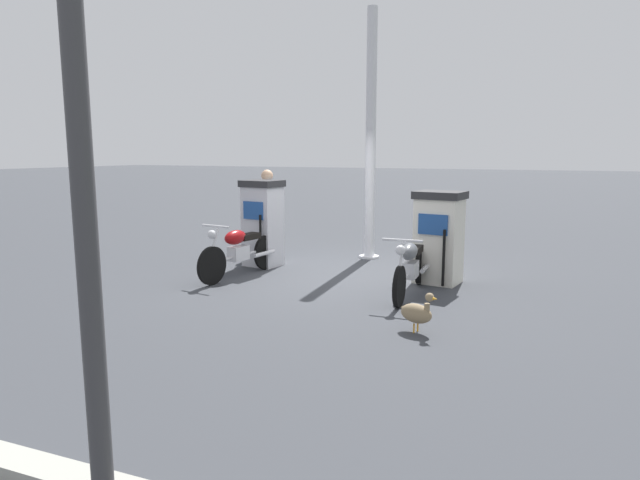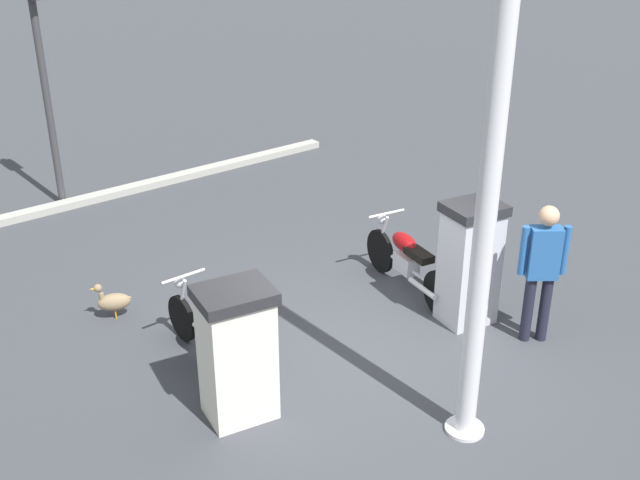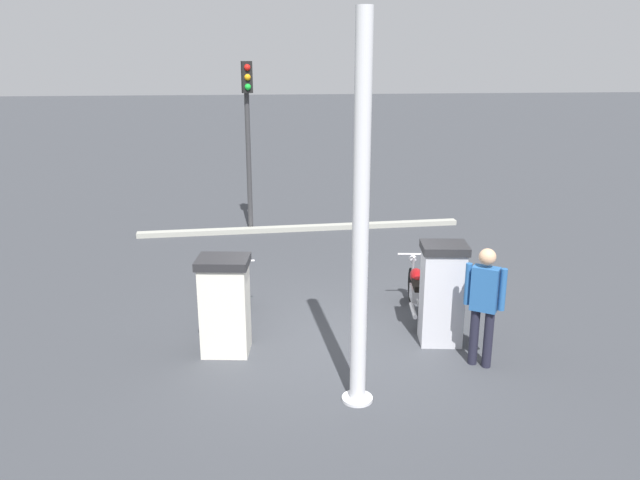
{
  "view_description": "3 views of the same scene",
  "coord_description": "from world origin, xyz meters",
  "px_view_note": "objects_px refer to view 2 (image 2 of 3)",
  "views": [
    {
      "loc": [
        8.52,
        3.53,
        2.1
      ],
      "look_at": [
        0.9,
        0.04,
        0.75
      ],
      "focal_mm": 30.93,
      "sensor_mm": 36.0,
      "label": 1
    },
    {
      "loc": [
        -6.01,
        4.71,
        5.11
      ],
      "look_at": [
        1.48,
        -0.57,
        0.75
      ],
      "focal_mm": 43.34,
      "sensor_mm": 36.0,
      "label": 2
    },
    {
      "loc": [
        -8.8,
        1.13,
        4.3
      ],
      "look_at": [
        1.18,
        0.08,
        1.29
      ],
      "focal_mm": 35.13,
      "sensor_mm": 36.0,
      "label": 3
    }
  ],
  "objects_px": {
    "fuel_pump_far": "(237,353)",
    "wandering_duck": "(113,301)",
    "roadside_traffic_light": "(40,39)",
    "motorcycle_far_pump": "(211,331)",
    "fuel_pump_near": "(469,263)",
    "motorcycle_near_pump": "(407,260)",
    "canopy_support_pole": "(485,222)",
    "attendant_person": "(542,265)"
  },
  "relations": [
    {
      "from": "attendant_person",
      "to": "roadside_traffic_light",
      "type": "distance_m",
      "value": 8.29
    },
    {
      "from": "canopy_support_pole",
      "to": "attendant_person",
      "type": "bearing_deg",
      "value": -68.31
    },
    {
      "from": "motorcycle_near_pump",
      "to": "wandering_duck",
      "type": "height_order",
      "value": "motorcycle_near_pump"
    },
    {
      "from": "attendant_person",
      "to": "fuel_pump_near",
      "type": "bearing_deg",
      "value": 23.7
    },
    {
      "from": "fuel_pump_near",
      "to": "canopy_support_pole",
      "type": "distance_m",
      "value": 2.66
    },
    {
      "from": "motorcycle_far_pump",
      "to": "attendant_person",
      "type": "relative_size",
      "value": 1.16
    },
    {
      "from": "fuel_pump_far",
      "to": "motorcycle_far_pump",
      "type": "relative_size",
      "value": 0.73
    },
    {
      "from": "fuel_pump_far",
      "to": "wandering_duck",
      "type": "distance_m",
      "value": 2.66
    },
    {
      "from": "attendant_person",
      "to": "canopy_support_pole",
      "type": "relative_size",
      "value": 0.37
    },
    {
      "from": "fuel_pump_near",
      "to": "canopy_support_pole",
      "type": "bearing_deg",
      "value": 135.3
    },
    {
      "from": "attendant_person",
      "to": "motorcycle_near_pump",
      "type": "bearing_deg",
      "value": 14.79
    },
    {
      "from": "fuel_pump_far",
      "to": "motorcycle_far_pump",
      "type": "bearing_deg",
      "value": -11.51
    },
    {
      "from": "fuel_pump_near",
      "to": "canopy_support_pole",
      "type": "xyz_separation_m",
      "value": [
        -1.55,
        1.54,
        1.51
      ]
    },
    {
      "from": "motorcycle_near_pump",
      "to": "motorcycle_far_pump",
      "type": "relative_size",
      "value": 0.99
    },
    {
      "from": "motorcycle_near_pump",
      "to": "attendant_person",
      "type": "relative_size",
      "value": 1.15
    },
    {
      "from": "fuel_pump_near",
      "to": "motorcycle_near_pump",
      "type": "xyz_separation_m",
      "value": [
        0.99,
        0.12,
        -0.34
      ]
    },
    {
      "from": "fuel_pump_far",
      "to": "attendant_person",
      "type": "xyz_separation_m",
      "value": [
        -0.8,
        -3.61,
        0.26
      ]
    },
    {
      "from": "roadside_traffic_light",
      "to": "motorcycle_far_pump",
      "type": "bearing_deg",
      "value": 178.27
    },
    {
      "from": "fuel_pump_near",
      "to": "canopy_support_pole",
      "type": "relative_size",
      "value": 0.33
    },
    {
      "from": "attendant_person",
      "to": "wandering_duck",
      "type": "relative_size",
      "value": 3.45
    },
    {
      "from": "roadside_traffic_light",
      "to": "canopy_support_pole",
      "type": "distance_m",
      "value": 8.29
    },
    {
      "from": "wandering_duck",
      "to": "roadside_traffic_light",
      "type": "distance_m",
      "value": 4.81
    },
    {
      "from": "fuel_pump_far",
      "to": "motorcycle_near_pump",
      "type": "distance_m",
      "value": 3.3
    },
    {
      "from": "motorcycle_far_pump",
      "to": "roadside_traffic_light",
      "type": "distance_m",
      "value": 6.13
    },
    {
      "from": "attendant_person",
      "to": "wandering_duck",
      "type": "distance_m",
      "value": 5.27
    },
    {
      "from": "fuel_pump_far",
      "to": "motorcycle_near_pump",
      "type": "height_order",
      "value": "fuel_pump_far"
    },
    {
      "from": "motorcycle_far_pump",
      "to": "wandering_duck",
      "type": "xyz_separation_m",
      "value": [
        1.64,
        0.53,
        -0.21
      ]
    },
    {
      "from": "motorcycle_near_pump",
      "to": "canopy_support_pole",
      "type": "relative_size",
      "value": 0.42
    },
    {
      "from": "attendant_person",
      "to": "motorcycle_far_pump",
      "type": "bearing_deg",
      "value": 62.85
    },
    {
      "from": "fuel_pump_near",
      "to": "motorcycle_near_pump",
      "type": "relative_size",
      "value": 0.79
    },
    {
      "from": "motorcycle_near_pump",
      "to": "fuel_pump_far",
      "type": "bearing_deg",
      "value": 107.52
    },
    {
      "from": "roadside_traffic_light",
      "to": "wandering_duck",
      "type": "bearing_deg",
      "value": 170.07
    },
    {
      "from": "fuel_pump_near",
      "to": "roadside_traffic_light",
      "type": "relative_size",
      "value": 0.39
    },
    {
      "from": "fuel_pump_far",
      "to": "motorcycle_near_pump",
      "type": "relative_size",
      "value": 0.74
    },
    {
      "from": "fuel_pump_far",
      "to": "roadside_traffic_light",
      "type": "height_order",
      "value": "roadside_traffic_light"
    },
    {
      "from": "roadside_traffic_light",
      "to": "fuel_pump_far",
      "type": "bearing_deg",
      "value": 176.84
    },
    {
      "from": "attendant_person",
      "to": "roadside_traffic_light",
      "type": "height_order",
      "value": "roadside_traffic_light"
    },
    {
      "from": "attendant_person",
      "to": "canopy_support_pole",
      "type": "distance_m",
      "value": 2.42
    },
    {
      "from": "motorcycle_far_pump",
      "to": "roadside_traffic_light",
      "type": "height_order",
      "value": "roadside_traffic_light"
    },
    {
      "from": "wandering_duck",
      "to": "roadside_traffic_light",
      "type": "height_order",
      "value": "roadside_traffic_light"
    },
    {
      "from": "motorcycle_near_pump",
      "to": "fuel_pump_near",
      "type": "bearing_deg",
      "value": -173.03
    },
    {
      "from": "fuel_pump_near",
      "to": "motorcycle_far_pump",
      "type": "height_order",
      "value": "fuel_pump_near"
    }
  ]
}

